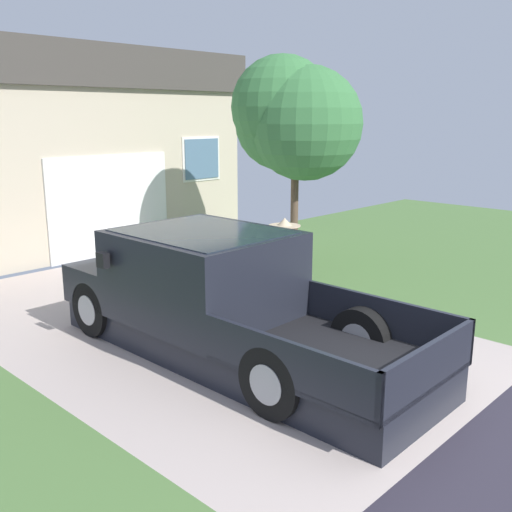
# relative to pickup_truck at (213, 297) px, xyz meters

# --- Properties ---
(pickup_truck) EXTENTS (2.11, 5.47, 1.62)m
(pickup_truck) POSITION_rel_pickup_truck_xyz_m (0.00, 0.00, 0.00)
(pickup_truck) COLOR black
(pickup_truck) RESTS_ON ground
(person_with_hat) EXTENTS (0.47, 0.47, 1.65)m
(person_with_hat) POSITION_rel_pickup_truck_xyz_m (1.40, -0.06, 0.21)
(person_with_hat) COLOR brown
(person_with_hat) RESTS_ON ground
(handbag) EXTENTS (0.39, 0.17, 0.42)m
(handbag) POSITION_rel_pickup_truck_xyz_m (1.54, -0.22, -0.61)
(handbag) COLOR #B24C56
(handbag) RESTS_ON ground
(house_with_garage) EXTENTS (10.37, 6.60, 4.63)m
(house_with_garage) POSITION_rel_pickup_truck_xyz_m (1.21, 8.99, 1.61)
(house_with_garage) COLOR #BFB097
(house_with_garage) RESTS_ON ground
(front_yard_tree) EXTENTS (2.36, 2.71, 4.32)m
(front_yard_tree) POSITION_rel_pickup_truck_xyz_m (4.29, 2.28, 2.33)
(front_yard_tree) COLOR brown
(front_yard_tree) RESTS_ON ground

